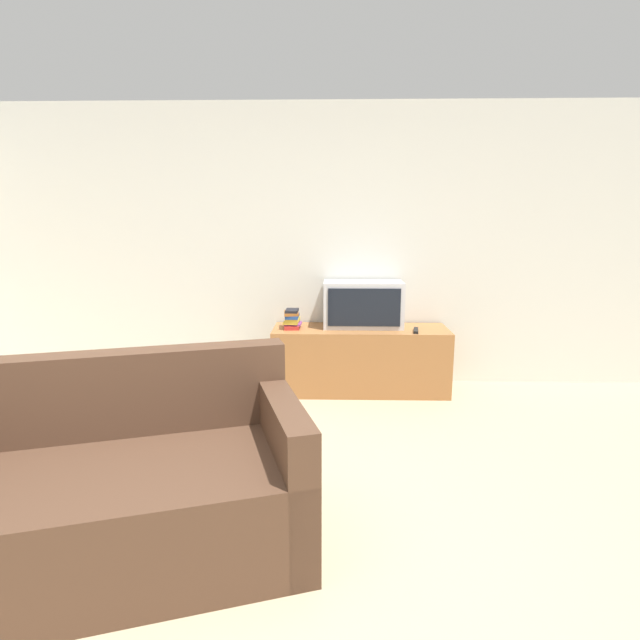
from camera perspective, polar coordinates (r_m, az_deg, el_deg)
The scene contains 7 objects.
ground_plane at distance 2.35m, azimuth -12.67°, elevation -30.20°, with size 14.00×14.00×0.00m, color tan.
wall_back at distance 4.76m, azimuth -4.53°, elevation 8.28°, with size 9.00×0.06×2.60m.
tv_stand at distance 4.60m, azimuth 4.59°, elevation -4.53°, with size 1.58×0.52×0.59m.
television at distance 4.57m, azimuth 4.93°, elevation 1.82°, with size 0.72×0.37×0.42m.
couch at distance 2.62m, azimuth -23.65°, elevation -17.94°, with size 2.00×1.37×0.91m.
book_stack at distance 4.50m, azimuth -3.22°, elevation 0.10°, with size 0.17×0.22×0.17m.
remote_on_stand at distance 4.45m, azimuth 10.91°, elevation -1.17°, with size 0.07×0.20×0.02m.
Camera 1 is at (0.49, -1.70, 1.55)m, focal length 28.00 mm.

